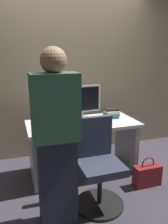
{
  "coord_description": "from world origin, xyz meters",
  "views": [
    {
      "loc": [
        -0.84,
        -2.58,
        1.57
      ],
      "look_at": [
        0.0,
        -0.05,
        0.87
      ],
      "focal_mm": 35.09,
      "sensor_mm": 36.0,
      "label": 1
    }
  ],
  "objects_px": {
    "mouse": "(104,121)",
    "cup_by_monitor": "(49,118)",
    "monitor": "(82,100)",
    "office_chair": "(98,167)",
    "keyboard": "(81,124)",
    "desk": "(83,138)",
    "handbag": "(147,175)",
    "cup_near_keyboard": "(46,124)",
    "book_stack": "(112,113)",
    "person_at_desk": "(56,140)"
  },
  "relations": [
    {
      "from": "mouse",
      "to": "cup_by_monitor",
      "type": "relative_size",
      "value": 1.0
    },
    {
      "from": "monitor",
      "to": "mouse",
      "type": "xyz_separation_m",
      "value": [
        0.23,
        -0.22,
        -0.24
      ]
    },
    {
      "from": "office_chair",
      "to": "keyboard",
      "type": "bearing_deg",
      "value": 90.2
    },
    {
      "from": "desk",
      "to": "handbag",
      "type": "distance_m",
      "value": 0.92
    },
    {
      "from": "mouse",
      "to": "keyboard",
      "type": "bearing_deg",
      "value": -179.17
    },
    {
      "from": "cup_near_keyboard",
      "to": "book_stack",
      "type": "height_order",
      "value": "book_stack"
    },
    {
      "from": "handbag",
      "to": "keyboard",
      "type": "bearing_deg",
      "value": 146.66
    },
    {
      "from": "cup_by_monitor",
      "to": "handbag",
      "type": "xyz_separation_m",
      "value": [
        1.07,
        -0.68,
        -0.64
      ]
    },
    {
      "from": "office_chair",
      "to": "monitor",
      "type": "bearing_deg",
      "value": 84.75
    },
    {
      "from": "desk",
      "to": "handbag",
      "type": "bearing_deg",
      "value": -39.22
    },
    {
      "from": "book_stack",
      "to": "handbag",
      "type": "xyz_separation_m",
      "value": [
        0.21,
        -0.61,
        -0.65
      ]
    },
    {
      "from": "office_chair",
      "to": "person_at_desk",
      "type": "bearing_deg",
      "value": -162.87
    },
    {
      "from": "mouse",
      "to": "cup_near_keyboard",
      "type": "height_order",
      "value": "cup_near_keyboard"
    },
    {
      "from": "book_stack",
      "to": "desk",
      "type": "bearing_deg",
      "value": -170.5
    },
    {
      "from": "mouse",
      "to": "handbag",
      "type": "relative_size",
      "value": 0.26
    },
    {
      "from": "keyboard",
      "to": "book_stack",
      "type": "distance_m",
      "value": 0.51
    },
    {
      "from": "cup_by_monitor",
      "to": "book_stack",
      "type": "height_order",
      "value": "book_stack"
    },
    {
      "from": "desk",
      "to": "keyboard",
      "type": "height_order",
      "value": "keyboard"
    },
    {
      "from": "office_chair",
      "to": "book_stack",
      "type": "relative_size",
      "value": 4.05
    },
    {
      "from": "office_chair",
      "to": "cup_by_monitor",
      "type": "xyz_separation_m",
      "value": [
        -0.37,
        0.79,
        0.34
      ]
    },
    {
      "from": "keyboard",
      "to": "handbag",
      "type": "relative_size",
      "value": 1.14
    },
    {
      "from": "monitor",
      "to": "office_chair",
      "type": "bearing_deg",
      "value": -95.25
    },
    {
      "from": "desk",
      "to": "cup_near_keyboard",
      "type": "distance_m",
      "value": 0.56
    },
    {
      "from": "cup_by_monitor",
      "to": "handbag",
      "type": "bearing_deg",
      "value": -32.36
    },
    {
      "from": "office_chair",
      "to": "book_stack",
      "type": "xyz_separation_m",
      "value": [
        0.49,
        0.72,
        0.36
      ]
    },
    {
      "from": "keyboard",
      "to": "handbag",
      "type": "distance_m",
      "value": 1.03
    },
    {
      "from": "cup_by_monitor",
      "to": "office_chair",
      "type": "bearing_deg",
      "value": -64.78
    },
    {
      "from": "office_chair",
      "to": "cup_near_keyboard",
      "type": "height_order",
      "value": "office_chair"
    },
    {
      "from": "desk",
      "to": "cup_near_keyboard",
      "type": "height_order",
      "value": "cup_near_keyboard"
    },
    {
      "from": "desk",
      "to": "book_stack",
      "type": "height_order",
      "value": "book_stack"
    },
    {
      "from": "office_chair",
      "to": "mouse",
      "type": "xyz_separation_m",
      "value": [
        0.3,
        0.57,
        0.31
      ]
    },
    {
      "from": "desk",
      "to": "office_chair",
      "type": "bearing_deg",
      "value": -93.61
    },
    {
      "from": "book_stack",
      "to": "cup_by_monitor",
      "type": "bearing_deg",
      "value": 175.61
    },
    {
      "from": "handbag",
      "to": "office_chair",
      "type": "bearing_deg",
      "value": -171.19
    },
    {
      "from": "keyboard",
      "to": "handbag",
      "type": "xyz_separation_m",
      "value": [
        0.7,
        -0.46,
        -0.6
      ]
    },
    {
      "from": "cup_near_keyboard",
      "to": "keyboard",
      "type": "bearing_deg",
      "value": -0.81
    },
    {
      "from": "person_at_desk",
      "to": "handbag",
      "type": "bearing_deg",
      "value": 12.19
    },
    {
      "from": "mouse",
      "to": "book_stack",
      "type": "bearing_deg",
      "value": 38.53
    },
    {
      "from": "mouse",
      "to": "book_stack",
      "type": "relative_size",
      "value": 0.43
    },
    {
      "from": "cup_by_monitor",
      "to": "book_stack",
      "type": "bearing_deg",
      "value": -4.39
    },
    {
      "from": "monitor",
      "to": "mouse",
      "type": "relative_size",
      "value": 5.41
    },
    {
      "from": "office_chair",
      "to": "book_stack",
      "type": "height_order",
      "value": "office_chair"
    },
    {
      "from": "monitor",
      "to": "book_stack",
      "type": "xyz_separation_m",
      "value": [
        0.41,
        -0.08,
        -0.19
      ]
    },
    {
      "from": "desk",
      "to": "mouse",
      "type": "xyz_separation_m",
      "value": [
        0.26,
        -0.07,
        0.24
      ]
    },
    {
      "from": "monitor",
      "to": "book_stack",
      "type": "height_order",
      "value": "monitor"
    },
    {
      "from": "monitor",
      "to": "mouse",
      "type": "bearing_deg",
      "value": -44.34
    },
    {
      "from": "monitor",
      "to": "book_stack",
      "type": "relative_size",
      "value": 2.33
    },
    {
      "from": "keyboard",
      "to": "mouse",
      "type": "relative_size",
      "value": 4.3
    },
    {
      "from": "person_at_desk",
      "to": "keyboard",
      "type": "bearing_deg",
      "value": 57.08
    },
    {
      "from": "monitor",
      "to": "person_at_desk",
      "type": "bearing_deg",
      "value": -119.7
    }
  ]
}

